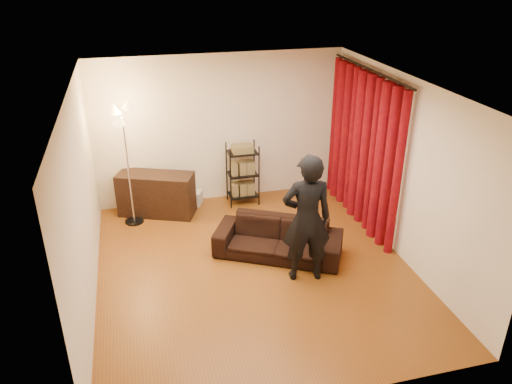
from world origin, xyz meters
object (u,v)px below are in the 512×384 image
object	(u,v)px
media_cabinet	(156,194)
floor_lamp	(128,166)
storage_boxes	(193,198)
person	(307,219)
wire_shelf	(243,174)
sofa	(278,239)

from	to	relation	value
media_cabinet	floor_lamp	size ratio (longest dim) A/B	0.62
media_cabinet	storage_boxes	world-z (taller)	media_cabinet
person	wire_shelf	bearing A→B (deg)	-75.11
sofa	wire_shelf	distance (m)	1.92
person	media_cabinet	xyz separation A→B (m)	(-1.89, 2.48, -0.56)
media_cabinet	sofa	bearing A→B (deg)	-24.96
sofa	person	xyz separation A→B (m)	(0.19, -0.66, 0.66)
person	media_cabinet	distance (m)	3.17
media_cabinet	floor_lamp	distance (m)	0.82
person	storage_boxes	xyz separation A→B (m)	(-1.23, 2.69, -0.81)
wire_shelf	person	bearing A→B (deg)	-105.81
person	sofa	bearing A→B (deg)	-65.70
wire_shelf	sofa	bearing A→B (deg)	-109.20
person	storage_boxes	bearing A→B (deg)	-57.60
media_cabinet	wire_shelf	distance (m)	1.59
media_cabinet	person	bearing A→B (deg)	-30.55
sofa	floor_lamp	xyz separation A→B (m)	(-2.12, 1.60, 0.77)
storage_boxes	floor_lamp	xyz separation A→B (m)	(-1.08, -0.43, 0.92)
storage_boxes	wire_shelf	world-z (taller)	wire_shelf
sofa	storage_boxes	bearing A→B (deg)	144.90
person	floor_lamp	world-z (taller)	floor_lamp
sofa	wire_shelf	bearing A→B (deg)	121.58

